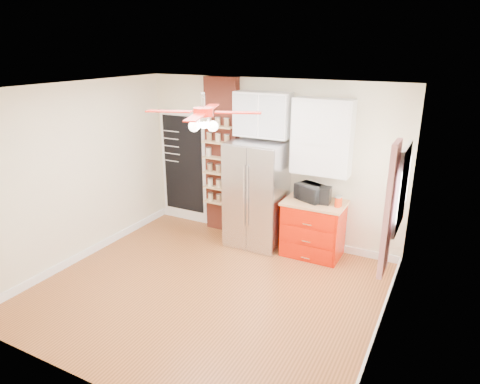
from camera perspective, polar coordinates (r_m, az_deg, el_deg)
The scene contains 21 objects.
floor at distance 6.03m, azimuth -4.27°, elevation -12.88°, with size 4.50×4.50×0.00m, color #9C5527.
ceiling at distance 5.15m, azimuth -5.01°, elevation 13.56°, with size 4.50×4.50×0.00m, color white.
wall_back at distance 7.14m, azimuth 3.91°, elevation 4.08°, with size 4.50×0.02×2.70m, color beige.
wall_front at distance 4.04m, azimuth -19.94°, elevation -9.17°, with size 4.50×0.02×2.70m, color beige.
wall_left at distance 6.86m, azimuth -20.79°, elevation 2.24°, with size 0.02×4.00×2.70m, color beige.
wall_right at distance 4.73m, azimuth 19.32°, elevation -4.92°, with size 0.02×4.00×2.70m, color beige.
chalkboard at distance 7.98m, azimuth -7.50°, elevation 3.70°, with size 0.95×0.05×1.95m.
brick_pillar at distance 7.44m, azimuth -2.36°, elevation 4.72°, with size 0.60×0.16×2.70m, color brown.
fridge at distance 6.98m, azimuth 2.22°, elevation -0.33°, with size 0.90×0.70×1.75m, color #BCBBC0.
upper_glass_cabinet at distance 6.84m, azimuth 3.07°, elevation 10.28°, with size 0.90×0.35×0.70m, color white.
red_cabinet at distance 6.85m, azimuth 9.73°, elevation -4.79°, with size 0.94×0.64×0.90m.
upper_shelf_unit at distance 6.58m, azimuth 10.88°, elevation 7.19°, with size 0.90×0.30×1.15m, color white.
window at distance 5.50m, azimuth 20.82°, elevation 0.48°, with size 0.04×0.75×1.05m, color white.
curtain at distance 5.02m, azimuth 19.29°, elevation -2.28°, with size 0.06×0.40×1.55m, color #AF1728.
ceiling_fan at distance 5.19m, azimuth -4.92°, elevation 10.53°, with size 1.40×1.40×0.44m.
toaster_oven at distance 6.70m, azimuth 9.39°, elevation -0.06°, with size 0.45×0.31×0.25m, color black.
coffee_maker at distance 6.60m, azimuth 11.25°, elevation -0.44°, with size 0.17×0.21×0.25m, color black.
canister_left at distance 6.51m, azimuth 12.89°, elevation -1.35°, with size 0.09×0.09×0.15m, color #B5290A.
canister_right at distance 6.56m, azimuth 13.01°, elevation -1.22°, with size 0.11×0.11×0.14m, color red.
pantry_jar_oats at distance 7.41m, azimuth -4.21°, elevation 5.34°, with size 0.10×0.10×0.13m, color #BFAC92.
pantry_jar_beans at distance 7.26m, azimuth -2.20°, elevation 5.07°, with size 0.09×0.09×0.13m, color brown.
Camera 1 is at (2.75, -4.33, 3.18)m, focal length 32.00 mm.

